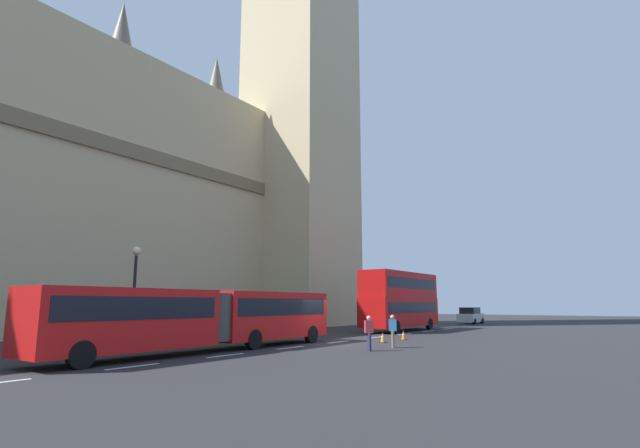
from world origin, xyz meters
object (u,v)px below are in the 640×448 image
double_decker_bus (401,298)px  pedestrian_by_kerb (393,330)px  articulated_bus (208,315)px  traffic_cone_west (383,338)px  street_lamp (134,289)px  sedan_lead (471,316)px  traffic_cone_middle (403,335)px  pedestrian_near_cones (369,332)px

double_decker_bus → pedestrian_by_kerb: bearing=-156.0°
articulated_bus → pedestrian_by_kerb: (6.97, -6.41, -0.83)m
articulated_bus → pedestrian_by_kerb: size_ratio=9.91×
articulated_bus → traffic_cone_west: articulated_bus is taller
traffic_cone_west → street_lamp: 14.28m
sedan_lead → street_lamp: size_ratio=0.83×
traffic_cone_middle → pedestrian_by_kerb: 5.70m
articulated_bus → traffic_cone_middle: size_ratio=28.88×
pedestrian_near_cones → sedan_lead: bearing=9.9°
traffic_cone_middle → street_lamp: 16.40m
street_lamp → traffic_cone_middle: bearing=-33.8°
sedan_lead → traffic_cone_west: bearing=-172.0°
articulated_bus → pedestrian_near_cones: size_ratio=9.91×
street_lamp → pedestrian_by_kerb: (8.11, -10.91, -2.14)m
articulated_bus → double_decker_bus: (21.38, 0.00, 0.96)m
traffic_cone_west → pedestrian_by_kerb: pedestrian_by_kerb is taller
traffic_cone_middle → traffic_cone_west: bearing=177.4°
articulated_bus → pedestrian_near_cones: (4.74, -6.24, -0.83)m
articulated_bus → street_lamp: 4.83m
double_decker_bus → traffic_cone_west: (-11.68, -4.37, -2.43)m
articulated_bus → pedestrian_by_kerb: bearing=-42.6°
street_lamp → double_decker_bus: bearing=-11.3°
street_lamp → articulated_bus: bearing=-75.8°
double_decker_bus → sedan_lead: bearing=-0.9°
street_lamp → pedestrian_by_kerb: bearing=-53.4°
street_lamp → pedestrian_by_kerb: 13.76m
sedan_lead → traffic_cone_west: sedan_lead is taller
traffic_cone_west → traffic_cone_middle: 2.60m
traffic_cone_west → sedan_lead: bearing=8.0°
pedestrian_near_cones → articulated_bus: bearing=127.2°
articulated_bus → street_lamp: (-1.14, 4.51, 1.31)m
articulated_bus → traffic_cone_west: (9.70, -4.37, -1.46)m
articulated_bus → sedan_lead: (39.02, -0.27, -0.83)m
articulated_bus → traffic_cone_middle: bearing=-20.0°
articulated_bus → pedestrian_near_cones: bearing=-52.8°
traffic_cone_west → pedestrian_by_kerb: bearing=-143.2°
street_lamp → pedestrian_near_cones: street_lamp is taller
articulated_bus → street_lamp: street_lamp is taller
pedestrian_near_cones → pedestrian_by_kerb: (2.24, -0.17, 0.00)m
sedan_lead → pedestrian_near_cones: sedan_lead is taller
articulated_bus → traffic_cone_middle: (12.29, -4.48, -1.46)m
pedestrian_near_cones → pedestrian_by_kerb: size_ratio=1.00×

